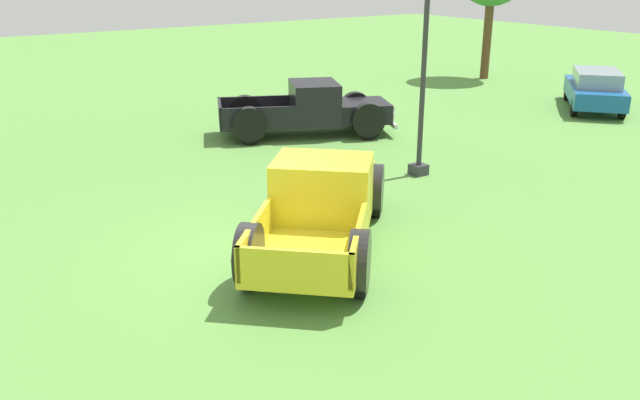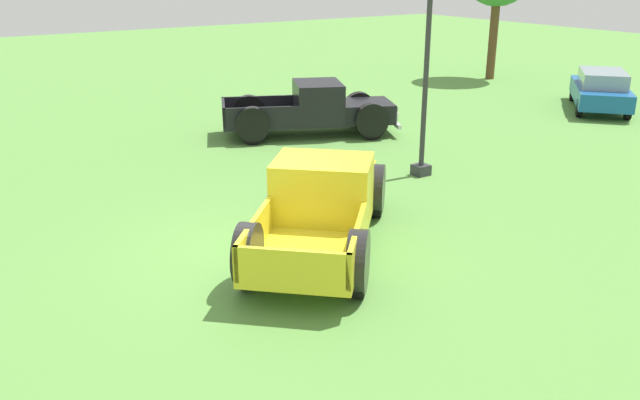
{
  "view_description": "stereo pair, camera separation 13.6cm",
  "coord_description": "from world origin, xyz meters",
  "px_view_note": "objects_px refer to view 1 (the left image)",
  "views": [
    {
      "loc": [
        9.17,
        -5.3,
        4.77
      ],
      "look_at": [
        0.37,
        0.79,
        0.9
      ],
      "focal_mm": 37.12,
      "sensor_mm": 36.0,
      "label": 1
    },
    {
      "loc": [
        9.25,
        -5.18,
        4.77
      ],
      "look_at": [
        0.37,
        0.79,
        0.9
      ],
      "focal_mm": 37.12,
      "sensor_mm": 36.0,
      "label": 2
    }
  ],
  "objects_px": {
    "pickup_truck_behind_left": "(317,110)",
    "pickup_truck_foreground": "(323,202)",
    "sedan_distant_a": "(595,89)",
    "lamp_post_near": "(423,73)"
  },
  "relations": [
    {
      "from": "pickup_truck_behind_left",
      "to": "sedan_distant_a",
      "type": "relative_size",
      "value": 1.28
    },
    {
      "from": "sedan_distant_a",
      "to": "pickup_truck_behind_left",
      "type": "bearing_deg",
      "value": -104.31
    },
    {
      "from": "pickup_truck_behind_left",
      "to": "sedan_distant_a",
      "type": "height_order",
      "value": "pickup_truck_behind_left"
    },
    {
      "from": "pickup_truck_behind_left",
      "to": "lamp_post_near",
      "type": "distance_m",
      "value": 4.87
    },
    {
      "from": "pickup_truck_foreground",
      "to": "lamp_post_near",
      "type": "height_order",
      "value": "lamp_post_near"
    },
    {
      "from": "pickup_truck_foreground",
      "to": "lamp_post_near",
      "type": "xyz_separation_m",
      "value": [
        -1.92,
        4.1,
        1.66
      ]
    },
    {
      "from": "sedan_distant_a",
      "to": "lamp_post_near",
      "type": "xyz_separation_m",
      "value": [
        2.08,
        -9.95,
        1.69
      ]
    },
    {
      "from": "pickup_truck_behind_left",
      "to": "sedan_distant_a",
      "type": "distance_m",
      "value": 10.06
    },
    {
      "from": "sedan_distant_a",
      "to": "lamp_post_near",
      "type": "height_order",
      "value": "lamp_post_near"
    },
    {
      "from": "pickup_truck_behind_left",
      "to": "pickup_truck_foreground",
      "type": "bearing_deg",
      "value": -33.57
    }
  ]
}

